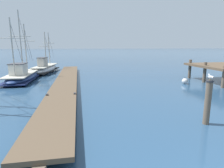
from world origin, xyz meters
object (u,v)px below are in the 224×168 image
Objects in this scene: mooring_piling at (208,102)px; mooring_buoy at (185,81)px; fishing_boat_1 at (22,75)px; fishing_boat_3 at (46,68)px; perched_seagull at (210,77)px.

mooring_piling reaches higher than mooring_buoy.
fishing_boat_1 reaches higher than fishing_boat_3.
mooring_piling is 5.03× the size of perched_seagull.
fishing_boat_1 is 16.33m from mooring_piling.
mooring_piling is at bearing -48.58° from fishing_boat_1.
fishing_boat_1 reaches higher than mooring_buoy.
mooring_piling is 9.16m from mooring_buoy.
perched_seagull reaches higher than mooring_buoy.
mooring_piling is at bearing 84.06° from perched_seagull.
fishing_boat_1 is at bearing 131.41° from perched_seagull.
fishing_boat_3 is 20.33m from perched_seagull.
mooring_piling is 1.07m from perched_seagull.
perched_seagull is (-0.00, -0.01, 1.07)m from mooring_piling.
fishing_boat_3 is at bearing 118.21° from mooring_piling.
mooring_buoy is at bearing 65.60° from perched_seagull.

